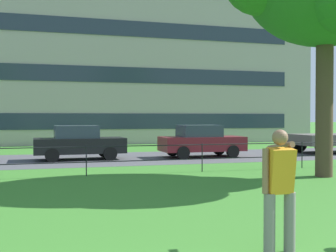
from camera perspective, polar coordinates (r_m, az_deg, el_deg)
The scene contains 6 objects.
street_strip at distance 19.68m, azimuth -12.34°, elevation -4.41°, with size 80.00×6.51×0.01m, color #4C4C51.
park_fence at distance 14.05m, azimuth -10.93°, elevation -3.90°, with size 32.10×0.04×1.00m.
person_thrower at distance 6.16m, azimuth 14.72°, elevation -7.89°, with size 0.52×0.78×1.74m.
car_black_right at distance 19.52m, azimuth -11.89°, elevation -2.17°, with size 4.05×1.92×1.54m.
car_maroon_far_left at distance 20.46m, azimuth 4.49°, elevation -2.00°, with size 4.03×1.87×1.54m.
apartment_building_background at distance 36.88m, azimuth -7.28°, elevation 13.84°, with size 30.04×12.23×20.01m.
Camera 1 is at (-1.20, -1.88, 1.90)m, focal length 45.35 mm.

